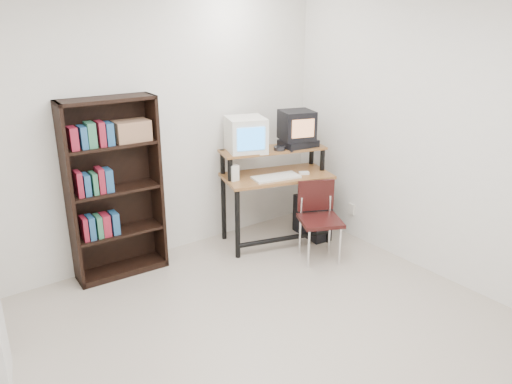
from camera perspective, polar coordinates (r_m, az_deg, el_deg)
floor at (r=3.67m, az=1.72°, el=-18.81°), size 4.00×4.00×0.01m
back_wall at (r=4.71m, az=-13.36°, el=7.18°), size 4.00×0.01×2.60m
right_wall at (r=4.51m, az=22.47°, el=5.65°), size 0.01×4.00×2.60m
computer_desk at (r=5.12m, az=2.29°, el=1.42°), size 1.19×0.82×0.98m
crt_monitor at (r=4.99m, az=-1.17°, el=6.56°), size 0.46×0.46×0.35m
vcr at (r=5.20m, az=4.86°, el=5.53°), size 0.39×0.30×0.08m
crt_tv at (r=5.17m, az=4.69°, el=7.60°), size 0.40×0.39×0.30m
cd_spindle at (r=5.04m, az=2.71°, el=4.95°), size 0.15×0.15×0.05m
keyboard at (r=4.97m, az=2.30°, el=1.62°), size 0.50×0.30×0.03m
mousepad at (r=5.12m, az=5.51°, el=1.91°), size 0.26×0.24×0.01m
mouse at (r=5.11m, az=5.51°, el=2.13°), size 0.12×0.10×0.03m
desk_speaker at (r=4.88m, az=-2.55°, el=2.12°), size 0.08×0.08×0.17m
pc_tower at (r=5.41m, az=6.43°, el=-2.89°), size 0.25×0.47×0.42m
school_chair at (r=4.86m, az=7.17°, el=-2.38°), size 0.51×0.51×0.76m
bookshelf at (r=4.59m, az=-15.98°, el=0.63°), size 0.83×0.31×1.63m
wall_outlet at (r=5.45m, az=10.84°, el=-1.94°), size 0.02×0.08×0.12m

